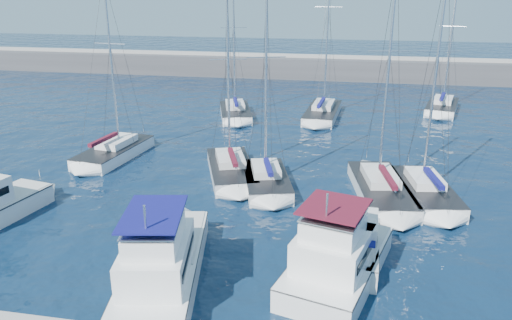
% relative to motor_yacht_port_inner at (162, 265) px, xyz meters
% --- Properties ---
extents(ground, '(220.00, 220.00, 0.00)m').
position_rel_motor_yacht_port_inner_xyz_m(ground, '(3.21, 6.05, -1.13)').
color(ground, black).
rests_on(ground, ground).
extents(breakwater, '(160.00, 6.00, 4.45)m').
position_rel_motor_yacht_port_inner_xyz_m(breakwater, '(3.21, 58.05, -0.08)').
color(breakwater, '#424244').
rests_on(breakwater, ground).
extents(motor_yacht_port_inner, '(5.20, 10.81, 4.69)m').
position_rel_motor_yacht_port_inner_xyz_m(motor_yacht_port_inner, '(0.00, 0.00, 0.00)').
color(motor_yacht_port_inner, white).
rests_on(motor_yacht_port_inner, ground).
extents(motor_yacht_stbd_inner, '(5.62, 8.72, 4.69)m').
position_rel_motor_yacht_port_inner_xyz_m(motor_yacht_stbd_inner, '(8.01, 1.96, 0.00)').
color(motor_yacht_stbd_inner, white).
rests_on(motor_yacht_stbd_inner, ground).
extents(motor_yacht_stbd_outer, '(2.63, 5.89, 3.20)m').
position_rel_motor_yacht_port_inner_xyz_m(motor_yacht_stbd_outer, '(8.94, 3.81, -0.19)').
color(motor_yacht_stbd_outer, silver).
rests_on(motor_yacht_stbd_outer, ground).
extents(sailboat_mid_a, '(4.08, 8.25, 14.65)m').
position_rel_motor_yacht_port_inner_xyz_m(sailboat_mid_a, '(-10.57, 17.00, -0.61)').
color(sailboat_mid_a, white).
rests_on(sailboat_mid_a, ground).
extents(sailboat_mid_b, '(5.57, 8.57, 13.61)m').
position_rel_motor_yacht_port_inner_xyz_m(sailboat_mid_b, '(-0.15, 14.66, -0.62)').
color(sailboat_mid_b, silver).
rests_on(sailboat_mid_b, ground).
extents(sailboat_mid_c, '(4.68, 7.35, 14.40)m').
position_rel_motor_yacht_port_inner_xyz_m(sailboat_mid_c, '(2.80, 12.97, -0.60)').
color(sailboat_mid_c, silver).
rests_on(sailboat_mid_c, ground).
extents(sailboat_mid_d, '(4.58, 9.12, 15.31)m').
position_rel_motor_yacht_port_inner_xyz_m(sailboat_mid_d, '(10.65, 12.88, -0.61)').
color(sailboat_mid_d, silver).
rests_on(sailboat_mid_d, ground).
extents(sailboat_mid_e, '(4.21, 8.02, 15.41)m').
position_rel_motor_yacht_port_inner_xyz_m(sailboat_mid_e, '(13.54, 13.02, -0.60)').
color(sailboat_mid_e, white).
rests_on(sailboat_mid_e, ground).
extents(sailboat_back_a, '(5.10, 8.28, 14.93)m').
position_rel_motor_yacht_port_inner_xyz_m(sailboat_back_a, '(-3.77, 31.95, -0.60)').
color(sailboat_back_a, white).
rests_on(sailboat_back_a, ground).
extents(sailboat_back_b, '(3.85, 9.62, 18.33)m').
position_rel_motor_yacht_port_inner_xyz_m(sailboat_back_b, '(5.51, 33.66, -0.58)').
color(sailboat_back_b, silver).
rests_on(sailboat_back_b, ground).
extents(sailboat_back_c, '(4.84, 8.32, 14.83)m').
position_rel_motor_yacht_port_inner_xyz_m(sailboat_back_c, '(18.59, 38.68, -0.61)').
color(sailboat_back_c, white).
rests_on(sailboat_back_c, ground).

